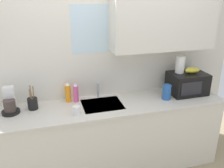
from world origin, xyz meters
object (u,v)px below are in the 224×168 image
at_px(dish_soap_bottle_orange, 68,93).
at_px(coffee_maker, 10,103).
at_px(utensil_crock, 33,103).
at_px(banana_bunch, 192,70).
at_px(cereal_canister, 167,92).
at_px(microwave, 187,83).
at_px(mug_white, 77,110).
at_px(dish_soap_bottle_pink, 76,93).
at_px(paper_towel_roll, 180,64).

bearing_deg(dish_soap_bottle_orange, coffee_maker, -171.00).
bearing_deg(utensil_crock, banana_bunch, -2.05).
relative_size(coffee_maker, cereal_canister, 1.53).
height_order(microwave, mug_white, microwave).
bearing_deg(banana_bunch, coffee_maker, 178.47).
relative_size(dish_soap_bottle_pink, cereal_canister, 1.28).
bearing_deg(utensil_crock, dish_soap_bottle_orange, 12.45).
distance_m(coffee_maker, cereal_canister, 1.79).
distance_m(microwave, mug_white, 1.46).
height_order(banana_bunch, mug_white, banana_bunch).
distance_m(microwave, banana_bunch, 0.18).
bearing_deg(banana_bunch, paper_towel_roll, 161.57).
distance_m(banana_bunch, coffee_maker, 2.19).
height_order(dish_soap_bottle_orange, mug_white, dish_soap_bottle_orange).
bearing_deg(mug_white, coffee_maker, 159.97).
distance_m(banana_bunch, mug_white, 1.53).
relative_size(banana_bunch, dish_soap_bottle_orange, 0.82).
xyz_separation_m(microwave, mug_white, (-1.45, -0.19, -0.09)).
bearing_deg(utensil_crock, cereal_canister, -6.22).
distance_m(banana_bunch, paper_towel_roll, 0.18).
bearing_deg(microwave, utensil_crock, 177.85).
bearing_deg(utensil_crock, paper_towel_roll, -0.63).
bearing_deg(coffee_maker, utensil_crock, 2.85).
distance_m(coffee_maker, utensil_crock, 0.23).
distance_m(dish_soap_bottle_pink, dish_soap_bottle_orange, 0.09).
distance_m(banana_bunch, utensil_crock, 1.96).
distance_m(paper_towel_roll, dish_soap_bottle_orange, 1.43).
height_order(paper_towel_roll, utensil_crock, paper_towel_roll).
height_order(paper_towel_roll, dish_soap_bottle_orange, paper_towel_roll).
relative_size(microwave, paper_towel_roll, 2.09).
height_order(dish_soap_bottle_pink, dish_soap_bottle_orange, dish_soap_bottle_orange).
height_order(coffee_maker, dish_soap_bottle_pink, coffee_maker).
bearing_deg(microwave, banana_bunch, 1.77).
xyz_separation_m(microwave, dish_soap_bottle_pink, (-1.41, 0.13, -0.02)).
xyz_separation_m(dish_soap_bottle_orange, utensil_crock, (-0.40, -0.09, -0.05)).
distance_m(paper_towel_roll, utensil_crock, 1.82).
height_order(microwave, dish_soap_bottle_pink, microwave).
xyz_separation_m(dish_soap_bottle_orange, mug_white, (0.05, -0.35, -0.07)).
height_order(dish_soap_bottle_orange, utensil_crock, utensil_crock).
bearing_deg(dish_soap_bottle_pink, paper_towel_roll, -3.50).
relative_size(coffee_maker, mug_white, 2.95).
bearing_deg(dish_soap_bottle_pink, cereal_canister, -12.16).
xyz_separation_m(cereal_canister, mug_white, (-1.11, -0.09, -0.04)).
bearing_deg(mug_white, dish_soap_bottle_pink, 82.87).
distance_m(microwave, dish_soap_bottle_pink, 1.41).
height_order(paper_towel_roll, cereal_canister, paper_towel_roll).
xyz_separation_m(microwave, cereal_canister, (-0.34, -0.10, -0.04)).
relative_size(dish_soap_bottle_orange, cereal_canister, 1.33).
height_order(banana_bunch, coffee_maker, banana_bunch).
distance_m(dish_soap_bottle_pink, mug_white, 0.33).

